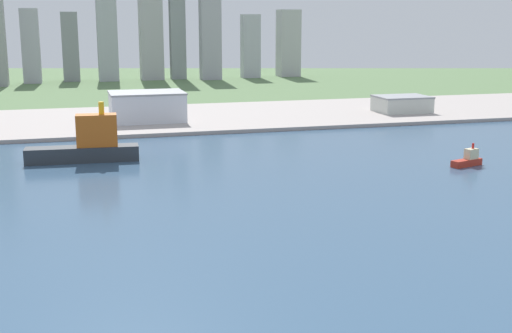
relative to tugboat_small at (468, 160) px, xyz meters
name	(u,v)px	position (x,y,z in m)	size (l,w,h in m)	color
ground_plane	(213,180)	(-127.45, 4.75, -3.17)	(2400.00, 2400.00, 0.00)	#577649
water_bay	(247,216)	(-127.45, -55.25, -3.10)	(840.00, 360.00, 0.15)	#385675
industrial_pier	(156,119)	(-127.45, 194.75, -1.92)	(840.00, 140.00, 2.50)	#A89E98
tugboat_small	(468,160)	(0.00, 0.00, 0.00)	(18.24, 9.81, 10.98)	#B22D1E
container_barge	(88,145)	(-179.36, 61.61, 5.59)	(56.56, 14.81, 30.15)	#2D3338
warehouse_main	(147,106)	(-135.52, 178.83, 9.31)	(50.24, 36.73, 19.92)	silver
warehouse_annex	(402,104)	(54.16, 173.18, 5.36)	(38.85, 29.38, 12.02)	silver
distant_skyline	(125,32)	(-118.44, 524.07, 52.32)	(394.88, 69.77, 156.02)	#9A9DA4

